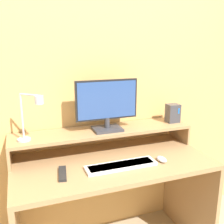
# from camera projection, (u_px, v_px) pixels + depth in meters

# --- Properties ---
(wall_back) EXTENTS (6.00, 0.05, 2.50)m
(wall_back) POSITION_uv_depth(u_px,v_px,m) (96.00, 78.00, 1.94)
(wall_back) COLOR #E5AD60
(wall_back) RESTS_ON ground_plane
(desk) EXTENTS (1.30, 0.65, 0.75)m
(desk) POSITION_uv_depth(u_px,v_px,m) (112.00, 188.00, 1.80)
(desk) COLOR #A87F51
(desk) RESTS_ON ground_plane
(monitor_shelf) EXTENTS (1.30, 0.27, 0.15)m
(monitor_shelf) POSITION_uv_depth(u_px,v_px,m) (103.00, 133.00, 1.88)
(monitor_shelf) COLOR #A87F51
(monitor_shelf) RESTS_ON desk
(monitor) EXTENTS (0.45, 0.16, 0.36)m
(monitor) POSITION_uv_depth(u_px,v_px,m) (107.00, 104.00, 1.82)
(monitor) COLOR #38383D
(monitor) RESTS_ON monitor_shelf
(desk_lamp) EXTENTS (0.17, 0.16, 0.31)m
(desk_lamp) POSITION_uv_depth(u_px,v_px,m) (31.00, 114.00, 1.59)
(desk_lamp) COLOR silver
(desk_lamp) RESTS_ON monitor_shelf
(router_dock) EXTENTS (0.10, 0.08, 0.14)m
(router_dock) POSITION_uv_depth(u_px,v_px,m) (173.00, 113.00, 2.04)
(router_dock) COLOR #3D3D42
(router_dock) RESTS_ON monitor_shelf
(keyboard) EXTENTS (0.46, 0.12, 0.02)m
(keyboard) POSITION_uv_depth(u_px,v_px,m) (121.00, 165.00, 1.64)
(keyboard) COLOR white
(keyboard) RESTS_ON desk
(mouse) EXTENTS (0.05, 0.09, 0.03)m
(mouse) POSITION_uv_depth(u_px,v_px,m) (162.00, 159.00, 1.72)
(mouse) COLOR silver
(mouse) RESTS_ON desk
(remote_control) EXTENTS (0.07, 0.18, 0.02)m
(remote_control) POSITION_uv_depth(u_px,v_px,m) (63.00, 174.00, 1.54)
(remote_control) COLOR black
(remote_control) RESTS_ON desk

